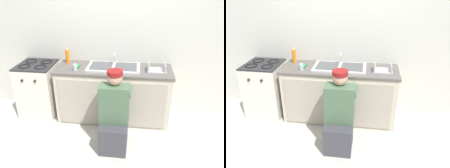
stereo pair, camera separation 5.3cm
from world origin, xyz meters
The scene contains 11 objects.
ground_plane centered at (0.00, 0.00, 0.00)m, with size 12.00×12.00×0.00m, color beige.
back_wall centered at (0.00, 0.65, 1.25)m, with size 6.00×0.10×2.50m, color silver.
counter_cabinet centered at (0.00, 0.29, 0.42)m, with size 1.75×0.62×0.84m.
countertop centered at (0.00, 0.30, 0.86)m, with size 1.79×0.62×0.04m, color #5B5651.
sink_double_basin centered at (0.00, 0.30, 0.89)m, with size 0.80×0.44×0.19m.
stove_range centered at (-1.25, 0.30, 0.44)m, with size 0.58×0.62×0.90m.
plumber_person centered at (0.09, -0.42, 0.46)m, with size 0.42×0.61×1.10m.
dish_rack_tray centered at (0.65, 0.26, 0.90)m, with size 0.28×0.22×0.11m.
cell_phone centered at (-0.57, 0.30, 0.88)m, with size 0.07×0.14×0.01m.
soap_bottle_orange centered at (-0.77, 0.45, 0.99)m, with size 0.06×0.06×0.25m.
water_glass centered at (-0.56, 0.14, 0.92)m, with size 0.06×0.06×0.10m.
Camera 2 is at (0.41, -2.80, 2.10)m, focal length 35.00 mm.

